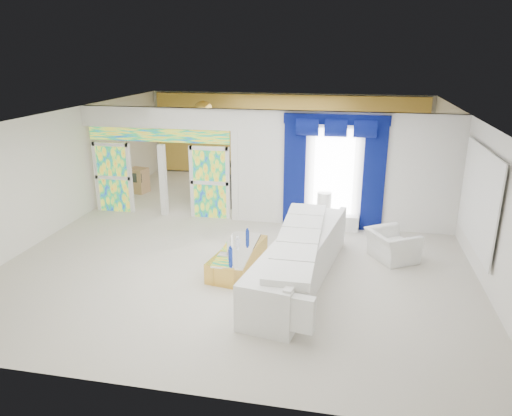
% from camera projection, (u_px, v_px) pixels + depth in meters
% --- Properties ---
extents(floor, '(12.00, 12.00, 0.00)m').
position_uv_depth(floor, '(254.00, 234.00, 12.10)').
color(floor, '#B7AF9E').
rests_on(floor, ground).
extents(dividing_wall, '(5.70, 0.18, 3.00)m').
position_uv_depth(dividing_wall, '(344.00, 171.00, 12.15)').
color(dividing_wall, white).
rests_on(dividing_wall, ground).
extents(dividing_header, '(4.30, 0.18, 0.55)m').
position_uv_depth(dividing_header, '(157.00, 118.00, 12.70)').
color(dividing_header, white).
rests_on(dividing_header, dividing_wall).
extents(stained_panel_left, '(0.95, 0.04, 2.00)m').
position_uv_depth(stained_panel_left, '(113.00, 177.00, 13.51)').
color(stained_panel_left, '#994C3F').
rests_on(stained_panel_left, ground).
extents(stained_panel_right, '(0.95, 0.04, 2.00)m').
position_uv_depth(stained_panel_right, '(210.00, 183.00, 12.98)').
color(stained_panel_right, '#994C3F').
rests_on(stained_panel_right, ground).
extents(stained_transom, '(4.00, 0.05, 0.35)m').
position_uv_depth(stained_transom, '(158.00, 135.00, 12.85)').
color(stained_transom, '#994C3F').
rests_on(stained_transom, dividing_header).
extents(window_pane, '(1.00, 0.02, 2.30)m').
position_uv_depth(window_pane, '(334.00, 173.00, 12.12)').
color(window_pane, white).
rests_on(window_pane, dividing_wall).
extents(blue_drape_left, '(0.55, 0.10, 2.80)m').
position_uv_depth(blue_drape_left, '(294.00, 174.00, 12.30)').
color(blue_drape_left, '#050343').
rests_on(blue_drape_left, ground).
extents(blue_drape_right, '(0.55, 0.10, 2.80)m').
position_uv_depth(blue_drape_right, '(374.00, 178.00, 11.92)').
color(blue_drape_right, '#050343').
rests_on(blue_drape_right, ground).
extents(blue_pelmet, '(2.60, 0.12, 0.25)m').
position_uv_depth(blue_pelmet, '(336.00, 119.00, 11.66)').
color(blue_pelmet, '#050343').
rests_on(blue_pelmet, dividing_wall).
extents(wall_mirror, '(0.04, 2.70, 1.90)m').
position_uv_depth(wall_mirror, '(480.00, 198.00, 9.76)').
color(wall_mirror, white).
rests_on(wall_mirror, ground).
extents(gold_curtains, '(9.70, 0.12, 2.90)m').
position_uv_depth(gold_curtains, '(287.00, 136.00, 17.11)').
color(gold_curtains, '#BA7D2C').
rests_on(gold_curtains, ground).
extents(white_sofa, '(1.70, 4.56, 0.85)m').
position_uv_depth(white_sofa, '(300.00, 260.00, 9.56)').
color(white_sofa, white).
rests_on(white_sofa, ground).
extents(coffee_table, '(0.96, 2.01, 0.43)m').
position_uv_depth(coffee_table, '(238.00, 258.00, 10.16)').
color(coffee_table, gold).
rests_on(coffee_table, ground).
extents(console_table, '(1.19, 0.40, 0.39)m').
position_uv_depth(console_table, '(335.00, 222.00, 12.36)').
color(console_table, white).
rests_on(console_table, ground).
extents(table_lamp, '(0.36, 0.36, 0.58)m').
position_uv_depth(table_lamp, '(324.00, 203.00, 12.26)').
color(table_lamp, white).
rests_on(table_lamp, console_table).
extents(armchair, '(1.27, 1.32, 0.66)m').
position_uv_depth(armchair, '(392.00, 245.00, 10.54)').
color(armchair, white).
rests_on(armchair, ground).
extents(grand_piano, '(1.63, 1.96, 0.88)m').
position_uv_depth(grand_piano, '(229.00, 180.00, 15.40)').
color(grand_piano, black).
rests_on(grand_piano, ground).
extents(piano_bench, '(0.99, 0.54, 0.31)m').
position_uv_depth(piano_bench, '(215.00, 203.00, 14.00)').
color(piano_bench, black).
rests_on(piano_bench, ground).
extents(tv_console, '(0.64, 0.60, 0.80)m').
position_uv_depth(tv_console, '(138.00, 180.00, 15.52)').
color(tv_console, tan).
rests_on(tv_console, ground).
extents(chandelier, '(0.60, 0.60, 0.60)m').
position_uv_depth(chandelier, '(203.00, 110.00, 14.85)').
color(chandelier, gold).
rests_on(chandelier, ceiling).
extents(decanters, '(0.25, 1.16, 0.21)m').
position_uv_depth(decanters, '(236.00, 246.00, 10.03)').
color(decanters, '#162E98').
rests_on(decanters, coffee_table).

